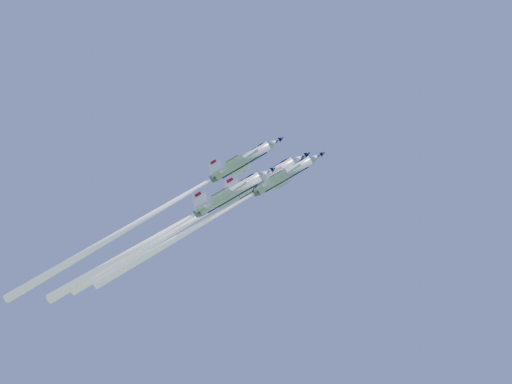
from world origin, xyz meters
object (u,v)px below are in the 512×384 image
at_px(jet_left, 196,218).
at_px(jet_slot, 168,230).
at_px(jet_lead, 215,216).
at_px(jet_right, 150,215).

xyz_separation_m(jet_left, jet_slot, (-2.40, -6.01, -3.21)).
relative_size(jet_lead, jet_slot, 0.98).
bearing_deg(jet_right, jet_lead, 135.46).
height_order(jet_right, jet_slot, jet_right).
relative_size(jet_left, jet_slot, 1.09).
bearing_deg(jet_right, jet_slot, 179.77).
xyz_separation_m(jet_lead, jet_right, (-6.17, -11.29, -1.55)).
distance_m(jet_lead, jet_left, 7.14).
relative_size(jet_lead, jet_left, 0.90).
bearing_deg(jet_left, jet_lead, 45.18).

